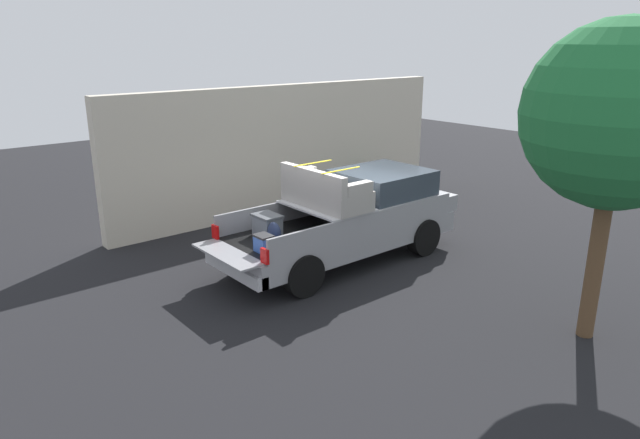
% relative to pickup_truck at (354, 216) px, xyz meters
% --- Properties ---
extents(ground_plane, '(40.00, 40.00, 0.00)m').
position_rel_pickup_truck_xyz_m(ground_plane, '(-0.38, -0.00, -0.98)').
color(ground_plane, black).
extents(pickup_truck, '(6.05, 2.06, 2.23)m').
position_rel_pickup_truck_xyz_m(pickup_truck, '(0.00, 0.00, 0.00)').
color(pickup_truck, gray).
rests_on(pickup_truck, ground_plane).
extents(building_facade, '(11.02, 0.36, 3.55)m').
position_rel_pickup_truck_xyz_m(building_facade, '(1.39, 4.22, 0.79)').
color(building_facade, beige).
rests_on(building_facade, ground_plane).
extents(tree_background, '(2.86, 2.86, 5.10)m').
position_rel_pickup_truck_xyz_m(tree_background, '(0.56, -5.12, 2.66)').
color(tree_background, brown).
rests_on(tree_background, ground_plane).
extents(trash_can, '(0.60, 0.60, 0.98)m').
position_rel_pickup_truck_xyz_m(trash_can, '(3.88, 3.27, -0.49)').
color(trash_can, '#1E592D').
rests_on(trash_can, ground_plane).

